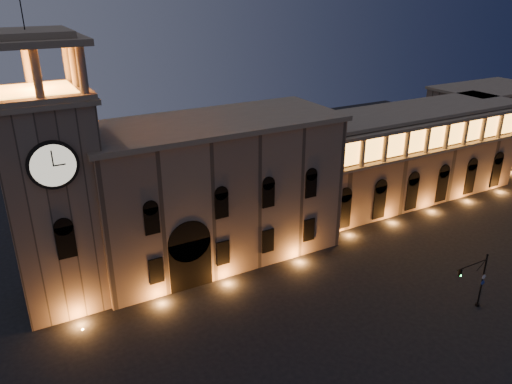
% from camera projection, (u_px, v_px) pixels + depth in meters
% --- Properties ---
extents(ground, '(160.00, 160.00, 0.00)m').
position_uv_depth(ground, '(333.00, 347.00, 47.81)').
color(ground, black).
rests_on(ground, ground).
extents(government_building, '(30.80, 12.80, 17.60)m').
position_uv_depth(government_building, '(215.00, 190.00, 61.16)').
color(government_building, '#7C6451').
rests_on(government_building, ground).
extents(clock_tower, '(9.80, 9.80, 32.40)m').
position_uv_depth(clock_tower, '(53.00, 193.00, 50.72)').
color(clock_tower, '#7C6451').
rests_on(clock_tower, ground).
extents(colonnade_wing, '(40.60, 11.50, 14.50)m').
position_uv_depth(colonnade_wing, '(407.00, 154.00, 78.55)').
color(colonnade_wing, '#775F4C').
rests_on(colonnade_wing, ground).
extents(secondary_building, '(20.00, 12.00, 14.00)m').
position_uv_depth(secondary_building, '(484.00, 126.00, 95.19)').
color(secondary_building, '#775F4C').
rests_on(secondary_building, ground).
extents(traffic_light, '(4.69, 0.50, 6.43)m').
position_uv_depth(traffic_light, '(478.00, 281.00, 52.30)').
color(traffic_light, black).
rests_on(traffic_light, ground).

